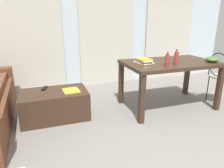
# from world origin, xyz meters

# --- Properties ---
(ground_plane) EXTENTS (7.39, 7.39, 0.00)m
(ground_plane) POSITION_xyz_m (0.00, 1.14, 0.00)
(ground_plane) COLOR gray
(wall_back) EXTENTS (5.89, 0.10, 2.65)m
(wall_back) POSITION_xyz_m (0.00, 3.08, 1.33)
(wall_back) COLOR silver
(wall_back) RESTS_ON ground
(curtains) EXTENTS (4.19, 0.03, 2.18)m
(curtains) POSITION_xyz_m (0.00, 3.00, 1.09)
(curtains) COLOR beige
(curtains) RESTS_ON ground
(coffee_table) EXTENTS (0.92, 0.57, 0.39)m
(coffee_table) POSITION_xyz_m (-1.24, 1.63, 0.20)
(coffee_table) COLOR #382619
(coffee_table) RESTS_ON ground
(craft_table) EXTENTS (1.42, 0.85, 0.74)m
(craft_table) POSITION_xyz_m (0.51, 1.45, 0.65)
(craft_table) COLOR #382619
(craft_table) RESTS_ON ground
(wire_chair) EXTENTS (0.38, 0.38, 0.86)m
(wire_chair) POSITION_xyz_m (1.36, 1.28, 0.54)
(wire_chair) COLOR silver
(wire_chair) RESTS_ON ground
(bottle_near) EXTENTS (0.06, 0.06, 0.22)m
(bottle_near) POSITION_xyz_m (0.46, 1.24, 0.84)
(bottle_near) COLOR #99332D
(bottle_near) RESTS_ON craft_table
(bottle_far) EXTENTS (0.06, 0.06, 0.20)m
(bottle_far) POSITION_xyz_m (0.30, 1.21, 0.83)
(bottle_far) COLOR #99332D
(bottle_far) RESTS_ON craft_table
(bowl) EXTENTS (0.19, 0.19, 0.09)m
(bowl) POSITION_xyz_m (1.09, 1.21, 0.78)
(bowl) COLOR #477033
(bowl) RESTS_ON craft_table
(book_stack) EXTENTS (0.24, 0.31, 0.07)m
(book_stack) POSITION_xyz_m (0.08, 1.49, 0.77)
(book_stack) COLOR silver
(book_stack) RESTS_ON craft_table
(scissors) EXTENTS (0.12, 0.05, 0.00)m
(scissors) POSITION_xyz_m (-0.01, 1.19, 0.74)
(scissors) COLOR #9EA0A5
(scissors) RESTS_ON craft_table
(tv_remote_primary) EXTENTS (0.09, 0.17, 0.02)m
(tv_remote_primary) POSITION_xyz_m (-1.36, 1.80, 0.40)
(tv_remote_primary) COLOR black
(tv_remote_primary) RESTS_ON coffee_table
(magazine) EXTENTS (0.23, 0.25, 0.02)m
(magazine) POSITION_xyz_m (-1.00, 1.58, 0.40)
(magazine) COLOR gold
(magazine) RESTS_ON coffee_table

